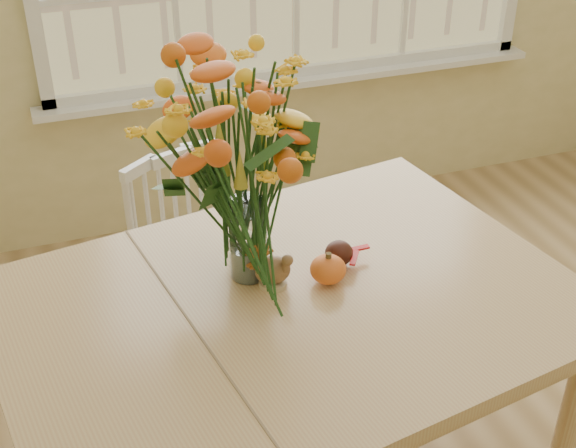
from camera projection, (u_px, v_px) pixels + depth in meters
name	position (u px, v px, depth m)	size (l,w,h in m)	color
dining_table	(291.00, 327.00, 2.06)	(1.64, 1.29, 0.79)	tan
windsor_chair	(192.00, 260.00, 2.72)	(0.50, 0.49, 0.85)	white
flower_vase	(246.00, 162.00, 1.92)	(0.48, 0.48, 0.57)	white
pumpkin	(328.00, 271.00, 2.05)	(0.10, 0.10, 0.08)	#DF531A
turkey_figurine	(273.00, 270.00, 2.04)	(0.10, 0.08, 0.12)	#CCB78C
dark_gourd	(339.00, 254.00, 2.13)	(0.13, 0.10, 0.07)	#38160F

